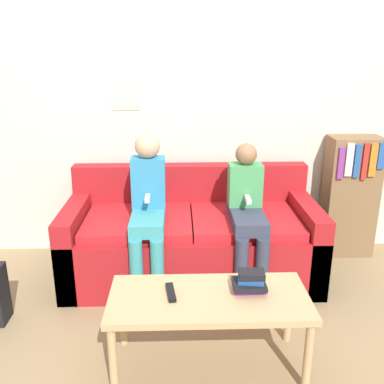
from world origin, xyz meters
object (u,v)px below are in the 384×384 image
object	(u,v)px
bookshelf	(349,196)
coffee_table	(209,304)
person_left	(148,206)
tv_remote	(171,292)
person_right	(247,212)
couch	(191,240)

from	to	relation	value
bookshelf	coffee_table	bearing A→B (deg)	-132.99
person_left	tv_remote	bearing A→B (deg)	-78.36
person_right	tv_remote	bearing A→B (deg)	-123.37
coffee_table	tv_remote	bearing A→B (deg)	172.98
person_right	person_left	bearing A→B (deg)	178.75
person_right	bookshelf	xyz separation A→B (m)	(0.95, 0.54, -0.08)
coffee_table	person_left	distance (m)	0.96
coffee_table	tv_remote	size ratio (longest dim) A/B	6.15
couch	person_left	xyz separation A→B (m)	(-0.31, -0.19, 0.36)
person_right	tv_remote	xyz separation A→B (m)	(-0.53, -0.81, -0.15)
tv_remote	person_right	bearing A→B (deg)	49.05
coffee_table	person_right	xyz separation A→B (m)	(0.33, 0.83, 0.21)
tv_remote	bookshelf	xyz separation A→B (m)	(1.49, 1.35, 0.06)
person_right	couch	bearing A→B (deg)	152.05
person_left	coffee_table	bearing A→B (deg)	-66.24
coffee_table	bookshelf	distance (m)	1.88
couch	coffee_table	bearing A→B (deg)	-86.64
person_left	bookshelf	size ratio (longest dim) A/B	1.11
couch	person_left	world-z (taller)	person_left
tv_remote	bookshelf	distance (m)	2.01
coffee_table	person_right	bearing A→B (deg)	68.49
couch	coffee_table	distance (m)	1.04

